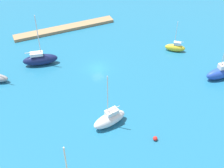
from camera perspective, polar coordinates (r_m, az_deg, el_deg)
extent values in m
plane|color=#1E668C|center=(69.72, -2.65, 2.94)|extent=(160.00, 160.00, 0.00)
cube|color=#997A56|center=(84.88, -8.62, 10.06)|extent=(26.99, 2.81, 0.78)
ellipsoid|color=white|center=(55.90, -0.48, -6.52)|extent=(6.77, 3.46, 2.48)
cube|color=silver|center=(54.95, -0.04, -5.12)|extent=(2.54, 1.78, 0.78)
cylinder|color=silver|center=(51.87, -0.81, -2.35)|extent=(0.15, 0.15, 8.77)
cylinder|color=silver|center=(54.74, 0.31, -4.55)|extent=(2.47, 0.60, 0.12)
ellipsoid|color=#2347B2|center=(69.93, 19.21, 1.87)|extent=(6.69, 2.60, 2.53)
cube|color=silver|center=(69.22, 19.87, 3.14)|extent=(2.44, 1.46, 1.07)
ellipsoid|color=#141E4C|center=(71.92, -13.01, 4.37)|extent=(8.02, 3.74, 2.54)
cube|color=silver|center=(71.05, -13.69, 5.38)|extent=(2.99, 1.90, 0.73)
cylinder|color=silver|center=(68.69, -13.42, 8.57)|extent=(0.19, 0.19, 9.65)
cylinder|color=silver|center=(70.82, -14.35, 5.63)|extent=(3.45, 0.80, 0.15)
ellipsoid|color=yellow|center=(76.39, 11.48, 6.54)|extent=(4.73, 4.05, 1.81)
cube|color=silver|center=(75.72, 11.89, 7.31)|extent=(1.92, 1.75, 0.75)
cylinder|color=silver|center=(74.39, 11.68, 9.10)|extent=(0.11, 0.11, 6.02)
cylinder|color=silver|center=(75.46, 12.24, 7.60)|extent=(1.68, 1.28, 0.09)
sphere|color=red|center=(54.55, 7.93, -9.86)|extent=(0.79, 0.79, 0.79)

